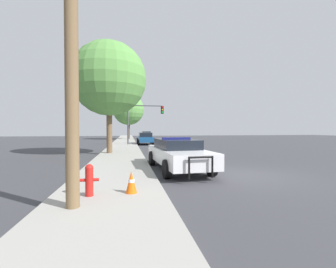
# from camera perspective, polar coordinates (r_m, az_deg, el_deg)

# --- Properties ---
(ground_plane) EXTENTS (110.00, 110.00, 0.00)m
(ground_plane) POSITION_cam_1_polar(r_m,az_deg,el_deg) (9.69, 18.79, -9.85)
(ground_plane) COLOR #3D3D42
(sidewalk_left) EXTENTS (3.00, 110.00, 0.13)m
(sidewalk_left) POSITION_cam_1_polar(r_m,az_deg,el_deg) (8.53, -13.45, -10.90)
(sidewalk_left) COLOR #A3A099
(sidewalk_left) RESTS_ON ground_plane
(police_car) EXTENTS (2.33, 5.45, 1.48)m
(police_car) POSITION_cam_1_polar(r_m,az_deg,el_deg) (10.27, 2.44, -4.86)
(police_car) COLOR white
(police_car) RESTS_ON ground_plane
(fire_hydrant) EXTENTS (0.48, 0.21, 0.82)m
(fire_hydrant) POSITION_cam_1_polar(r_m,az_deg,el_deg) (6.23, -19.36, -10.74)
(fire_hydrant) COLOR red
(fire_hydrant) RESTS_ON sidewalk_left
(utility_pole) EXTENTS (1.40, 0.29, 6.89)m
(utility_pole) POSITION_cam_1_polar(r_m,az_deg,el_deg) (5.63, -23.33, 19.88)
(utility_pole) COLOR brown
(utility_pole) RESTS_ON sidewalk_left
(traffic_light) EXTENTS (4.20, 0.35, 4.59)m
(traffic_light) POSITION_cam_1_polar(r_m,az_deg,el_deg) (26.17, -6.28, 4.68)
(traffic_light) COLOR #424247
(traffic_light) RESTS_ON sidewalk_left
(car_background_midblock) EXTENTS (1.93, 4.08, 1.44)m
(car_background_midblock) POSITION_cam_1_polar(r_m,az_deg,el_deg) (27.21, -5.79, -1.07)
(car_background_midblock) COLOR navy
(car_background_midblock) RESTS_ON ground_plane
(car_background_distant) EXTENTS (2.11, 4.00, 1.41)m
(car_background_distant) POSITION_cam_1_polar(r_m,az_deg,el_deg) (44.92, -5.56, -0.17)
(car_background_distant) COLOR #B7B7BC
(car_background_distant) RESTS_ON ground_plane
(tree_sidewalk_near) EXTENTS (5.33, 5.33, 8.02)m
(tree_sidewalk_near) POSITION_cam_1_polar(r_m,az_deg,el_deg) (17.14, -14.74, 13.38)
(tree_sidewalk_near) COLOR brown
(tree_sidewalk_near) RESTS_ON sidewalk_left
(tree_sidewalk_far) EXTENTS (5.53, 5.53, 8.01)m
(tree_sidewalk_far) POSITION_cam_1_polar(r_m,az_deg,el_deg) (40.93, -10.01, 6.13)
(tree_sidewalk_far) COLOR #4C3823
(tree_sidewalk_far) RESTS_ON sidewalk_left
(traffic_cone) EXTENTS (0.30, 0.30, 0.60)m
(traffic_cone) POSITION_cam_1_polar(r_m,az_deg,el_deg) (6.27, -9.30, -11.89)
(traffic_cone) COLOR orange
(traffic_cone) RESTS_ON sidewalk_left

